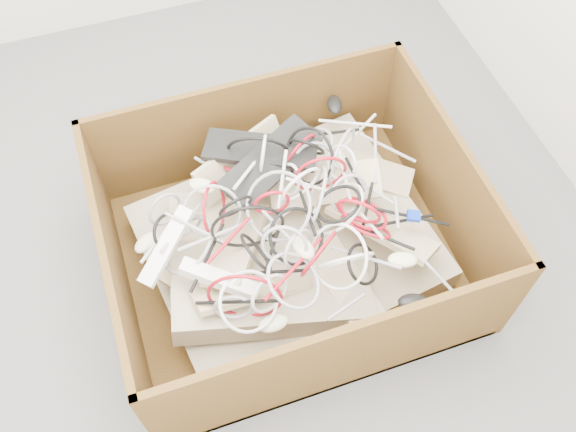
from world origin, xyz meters
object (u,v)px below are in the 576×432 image
object	(u,v)px
power_strip_left	(166,246)
vga_plug	(414,216)
cardboard_box	(285,247)
power_strip_right	(219,279)

from	to	relation	value
power_strip_left	vga_plug	distance (m)	0.85
cardboard_box	power_strip_right	xyz separation A→B (m)	(-0.28, -0.16, 0.21)
power_strip_right	power_strip_left	bearing A→B (deg)	168.20
cardboard_box	power_strip_left	size ratio (longest dim) A/B	4.46
power_strip_right	cardboard_box	bearing A→B (deg)	66.56
power_strip_left	power_strip_right	distance (m)	0.21
power_strip_right	vga_plug	xyz separation A→B (m)	(0.70, 0.01, 0.02)
cardboard_box	vga_plug	distance (m)	0.50
power_strip_left	cardboard_box	bearing A→B (deg)	-42.44
power_strip_left	power_strip_right	size ratio (longest dim) A/B	1.07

